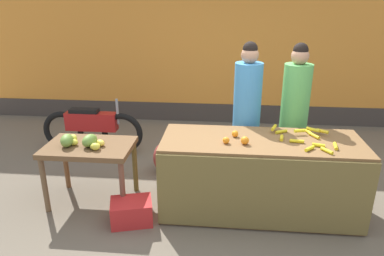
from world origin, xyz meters
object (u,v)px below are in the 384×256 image
Objects in this scene: parked_motorcycle at (92,128)px; produce_sack at (166,157)px; vendor_woman_green_shirt at (294,116)px; produce_crate at (132,212)px; vendor_woman_blue_shirt at (247,115)px.

parked_motorcycle is 3.54× the size of produce_sack.
vendor_woman_green_shirt reaches higher than produce_crate.
vendor_woman_blue_shirt is 4.18× the size of produce_crate.
parked_motorcycle is 3.64× the size of produce_crate.
vendor_woman_blue_shirt is 1.15× the size of parked_motorcycle.
vendor_woman_green_shirt reaches higher than produce_sack.
produce_crate is (-1.25, -1.05, -0.80)m from vendor_woman_blue_shirt.
vendor_woman_green_shirt is at bearing -3.69° from produce_sack.
vendor_woman_blue_shirt is 4.07× the size of produce_sack.
produce_sack is (0.18, 1.20, 0.10)m from produce_crate.
parked_motorcycle reaches higher than produce_sack.
produce_sack is at bearing 176.31° from vendor_woman_green_shirt.
vendor_woman_blue_shirt reaches higher than vendor_woman_green_shirt.
parked_motorcycle reaches higher than produce_crate.
produce_crate is at bearing -59.04° from parked_motorcycle.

